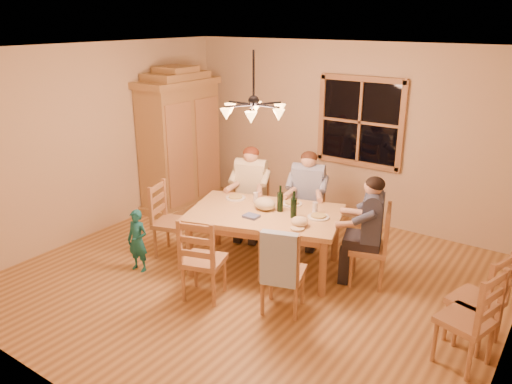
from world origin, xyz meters
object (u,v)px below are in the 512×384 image
Objects in this scene: child at (138,241)px; chair_spare_back at (473,315)px; chair_far_left at (251,217)px; wine_bottle_a at (280,199)px; chair_near_right at (283,285)px; wine_bottle_b at (294,205)px; armoire at (180,145)px; adult_woman at (251,181)px; chair_end_left at (173,233)px; adult_plaid_man at (308,187)px; dining_table at (265,219)px; chair_far_right at (307,223)px; adult_slate_man at (371,218)px; chair_end_right at (368,260)px; chair_spare_front at (464,334)px; chandelier at (254,109)px; chair_near_left at (204,272)px.

chair_spare_back reaches higher than child.
wine_bottle_a is (0.84, -0.56, 0.62)m from chair_far_left.
chair_near_right is 1.01m from wine_bottle_b.
armoire reaches higher than adult_woman.
adult_woman is (1.66, -0.36, -0.22)m from armoire.
adult_plaid_man reaches higher than chair_end_left.
chair_near_right is at bearing -44.68° from dining_table.
chair_far_right is at bearing 94.12° from wine_bottle_a.
adult_slate_man is 1.50m from chair_spare_back.
chair_end_left is 2.55m from chair_end_right.
adult_plaid_man is at bearing 93.37° from chair_near_right.
adult_woman is 0.88× the size of chair_spare_front.
chandelier reaches higher than adult_slate_man.
chair_end_left is 1.92m from adult_plaid_man.
chandelier reaches higher than chair_far_right.
chair_far_left and chair_spare_front have the same top height.
chair_near_right is at bearing 93.37° from adult_plaid_man.
wine_bottle_a is at bearing 128.75° from adult_woman.
chair_end_right is at bearing 20.73° from child.
adult_plaid_man reaches higher than chair_far_left.
adult_woman is (-0.70, 0.69, 0.18)m from dining_table.
adult_plaid_man is 2.65× the size of wine_bottle_a.
adult_slate_man is at bearing 153.43° from chair_far_left.
chair_far_left is 3.00× the size of wine_bottle_a.
armoire reaches higher than chair_end_right.
chair_far_right is 1.12m from wine_bottle_b.
chandelier is 0.33× the size of armoire.
chandelier reaches higher than chair_end_right.
chair_spare_front is at bearing 142.04° from adult_woman.
dining_table is at bearing -24.03° from armoire.
armoire is 2.63× the size of adult_plaid_man.
wine_bottle_a is at bearing 56.40° from chair_near_left.
adult_plaid_man is (0.01, 1.26, -1.24)m from chandelier.
adult_plaid_man is at bearing 180.00° from adult_woman.
dining_table is 1.04m from chair_near_left.
dining_table is 2.39× the size of adult_plaid_man.
wine_bottle_a reaches higher than chair_near_right.
adult_slate_man is at bearing 31.80° from chandelier.
adult_slate_man is at bearing 21.81° from wine_bottle_b.
chair_far_right and chair_near_right have the same top height.
chair_far_left is at bearing 136.74° from chair_end_left.
chair_end_left reaches higher than child.
wine_bottle_a reaches higher than dining_table.
adult_slate_man is (1.22, 0.38, 0.18)m from dining_table.
adult_woman is (-0.52, 1.65, 0.54)m from chair_near_left.
chair_far_left is 1.13× the size of adult_plaid_man.
chair_end_right is at bearing 46.74° from chair_near_right.
chair_spare_front is (2.44, -1.45, 0.00)m from chair_far_right.
wine_bottle_a is (0.07, 0.46, -1.15)m from chandelier.
chandelier is 1.77m from adult_plaid_man.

